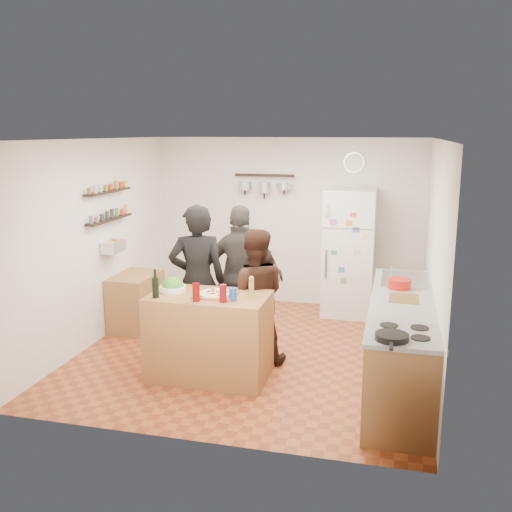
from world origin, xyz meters
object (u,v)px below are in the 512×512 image
(pepper_mill, at_px, (251,289))
(person_back, at_px, (242,276))
(counter_run, at_px, (401,344))
(red_bowl, at_px, (399,284))
(prep_island, at_px, (209,336))
(wall_clock, at_px, (354,162))
(person_center, at_px, (254,296))
(salt_canister, at_px, (233,294))
(skillet, at_px, (392,337))
(fridge, at_px, (349,253))
(salad_bowl, at_px, (173,289))
(person_left, at_px, (197,281))
(wine_bottle, at_px, (155,288))
(side_table, at_px, (136,301))

(pepper_mill, xyz_separation_m, person_back, (-0.38, 0.98, -0.13))
(counter_run, height_order, red_bowl, red_bowl)
(prep_island, height_order, wall_clock, wall_clock)
(pepper_mill, xyz_separation_m, person_center, (-0.09, 0.47, -0.23))
(pepper_mill, distance_m, salt_canister, 0.23)
(person_back, distance_m, skillet, 2.65)
(person_back, distance_m, fridge, 1.92)
(person_back, xyz_separation_m, counter_run, (1.91, -0.77, -0.41))
(salad_bowl, bearing_deg, prep_island, -6.79)
(prep_island, xyz_separation_m, person_back, (0.07, 1.03, 0.41))
(person_center, distance_m, person_back, 0.59)
(salad_bowl, distance_m, person_back, 1.10)
(pepper_mill, bearing_deg, fridge, 72.69)
(salad_bowl, xyz_separation_m, person_center, (0.78, 0.47, -0.17))
(salad_bowl, relative_size, wall_clock, 0.94)
(person_left, height_order, person_back, person_left)
(person_back, bearing_deg, person_left, 44.87)
(salad_bowl, height_order, wall_clock, wall_clock)
(salad_bowl, distance_m, skillet, 2.49)
(wine_bottle, xyz_separation_m, person_left, (0.18, 0.77, -0.12))
(person_left, bearing_deg, wall_clock, -144.28)
(fridge, relative_size, side_table, 2.25)
(person_back, height_order, side_table, person_back)
(salad_bowl, xyz_separation_m, wine_bottle, (-0.08, -0.27, 0.08))
(skillet, bearing_deg, counter_run, 85.11)
(person_center, relative_size, person_back, 0.89)
(person_back, xyz_separation_m, side_table, (-1.53, 0.23, -0.50))
(salad_bowl, relative_size, pepper_mill, 1.62)
(prep_island, distance_m, skillet, 2.15)
(counter_run, relative_size, skillet, 9.53)
(side_table, bearing_deg, wine_bottle, -56.99)
(side_table, bearing_deg, salad_bowl, -49.25)
(salt_canister, relative_size, red_bowl, 0.51)
(wine_bottle, height_order, skillet, wine_bottle)
(fridge, bearing_deg, person_back, -127.18)
(wine_bottle, relative_size, fridge, 0.12)
(salad_bowl, bearing_deg, wine_bottle, -106.50)
(wall_clock, bearing_deg, red_bowl, -72.15)
(prep_island, xyz_separation_m, counter_run, (1.98, 0.26, -0.01))
(counter_run, bearing_deg, salt_canister, -167.26)
(fridge, bearing_deg, salt_canister, -109.18)
(prep_island, height_order, person_back, person_back)
(fridge, bearing_deg, pepper_mill, -107.31)
(wine_bottle, xyz_separation_m, person_back, (0.57, 1.25, -0.15))
(person_center, bearing_deg, prep_island, 41.37)
(red_bowl, relative_size, fridge, 0.14)
(side_table, bearing_deg, fridge, 25.90)
(person_center, bearing_deg, salad_bowl, 17.00)
(person_left, distance_m, fridge, 2.54)
(wine_bottle, distance_m, fridge, 3.28)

